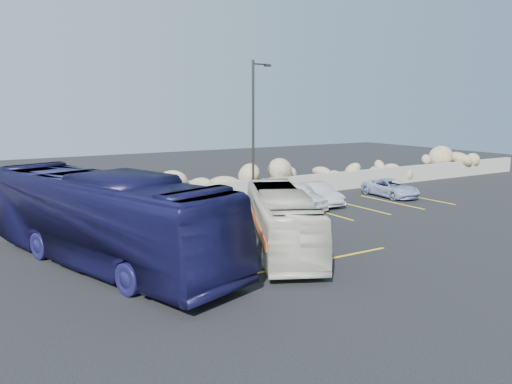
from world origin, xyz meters
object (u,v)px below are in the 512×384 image
car_d (391,188)px  car_b (318,194)px  car_a (293,196)px  tour_coach (104,218)px  lamppost (254,131)px  vintage_bus (281,220)px

car_d → car_b: bearing=179.5°
car_a → car_d: (7.44, -0.10, -0.20)m
tour_coach → car_b: 14.27m
car_a → car_b: car_a is taller
lamppost → car_b: size_ratio=2.11×
vintage_bus → car_b: bearing=68.8°
lamppost → tour_coach: bearing=-149.6°
car_b → lamppost: bearing=173.1°
tour_coach → car_b: tour_coach is taller
car_a → car_d: size_ratio=1.12×
vintage_bus → car_d: vintage_bus is taller
lamppost → car_d: 10.09m
vintage_bus → car_d: 13.85m
tour_coach → car_a: (11.44, 4.54, -0.93)m
vintage_bus → tour_coach: bearing=-168.5°
car_a → lamppost: bearing=143.9°
vintage_bus → car_a: bearing=76.9°
car_b → vintage_bus: bearing=-131.9°
car_d → vintage_bus: bearing=-150.3°
tour_coach → car_d: tour_coach is taller
car_a → tour_coach: bearing=-164.0°
lamppost → car_a: (1.85, -1.09, -3.55)m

